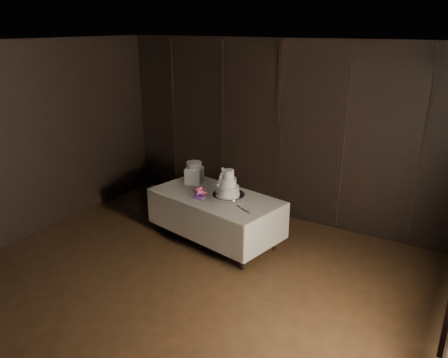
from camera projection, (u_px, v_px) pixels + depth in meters
The scene contains 8 objects.
room at pixel (135, 199), 4.49m from camera, with size 6.08×7.08×3.08m.
display_table at pixel (216, 216), 6.69m from camera, with size 2.15×1.39×0.76m.
cake_stand at pixel (229, 197), 6.40m from camera, with size 0.48×0.48×0.09m, color silver.
wedding_cake at pixel (226, 185), 6.33m from camera, with size 0.36×0.31×0.37m.
bouquet at pixel (200, 191), 6.57m from camera, with size 0.28×0.38×0.18m, color #DA5755, non-canonical shape.
box_pedestal at pixel (194, 175), 7.07m from camera, with size 0.26×0.26×0.25m, color white.
small_cake at pixel (194, 165), 7.01m from camera, with size 0.25×0.25×0.10m, color white.
cake_knife at pixel (241, 208), 6.10m from camera, with size 0.37×0.02×0.01m, color silver.
Camera 1 is at (2.96, -3.06, 3.20)m, focal length 35.00 mm.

